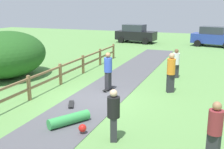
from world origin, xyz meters
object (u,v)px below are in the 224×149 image
(skater_riding, at_px, (108,69))
(bystander_maroon, at_px, (215,129))
(bush_large, at_px, (6,54))
(skater_fallen, at_px, (70,120))
(skateboard_loose, at_px, (71,104))
(parked_car_black, at_px, (136,34))
(bystander_white, at_px, (176,62))
(parked_car_blue, at_px, (214,37))
(bystander_black, at_px, (114,113))
(bystander_orange, at_px, (171,71))

(skater_riding, bearing_deg, bystander_maroon, -44.35)
(bush_large, xyz_separation_m, skater_fallen, (6.55, -4.54, -1.10))
(bush_large, height_order, skateboard_loose, bush_large)
(skater_fallen, relative_size, parked_car_black, 0.34)
(bystander_white, distance_m, parked_car_blue, 13.48)
(skater_fallen, bearing_deg, skater_riding, 93.45)
(parked_car_blue, bearing_deg, skater_fallen, -100.85)
(bush_large, bearing_deg, bystander_maroon, -24.77)
(skater_riding, height_order, parked_car_black, parked_car_black)
(parked_car_black, bearing_deg, skater_riding, -78.02)
(bystander_white, height_order, parked_car_blue, parked_car_blue)
(bush_large, distance_m, skater_riding, 6.32)
(skateboard_loose, distance_m, bystander_black, 3.51)
(bush_large, height_order, parked_car_black, bush_large)
(bystander_maroon, bearing_deg, skateboard_loose, 157.47)
(bush_large, relative_size, skater_fallen, 3.31)
(bush_large, relative_size, bystander_white, 2.98)
(bush_large, xyz_separation_m, parked_car_blue, (10.60, 16.57, -0.34))
(skateboard_loose, height_order, bystander_black, bystander_black)
(skater_riding, relative_size, skater_fallen, 1.24)
(skateboard_loose, bearing_deg, parked_car_blue, 75.74)
(bystander_orange, distance_m, parked_car_blue, 16.23)
(bush_large, height_order, parked_car_blue, bush_large)
(parked_car_black, height_order, parked_car_blue, same)
(bystander_orange, bearing_deg, bystander_black, -98.37)
(bystander_orange, relative_size, bystander_maroon, 1.13)
(bystander_white, bearing_deg, bystander_black, -94.33)
(bystander_orange, bearing_deg, skater_riding, -163.90)
(bystander_black, xyz_separation_m, bystander_orange, (0.80, 5.43, 0.15))
(skater_riding, xyz_separation_m, parked_car_blue, (4.29, 16.97, -0.09))
(bystander_orange, height_order, parked_car_black, parked_car_black)
(bystander_maroon, bearing_deg, bystander_black, 177.41)
(bystander_maroon, bearing_deg, bystander_white, 104.94)
(skater_fallen, xyz_separation_m, parked_car_blue, (4.05, 21.11, 0.76))
(parked_car_black, distance_m, parked_car_blue, 7.90)
(skateboard_loose, bearing_deg, bystander_black, -39.05)
(skater_riding, xyz_separation_m, skateboard_loose, (-0.64, -2.47, -0.96))
(bush_large, distance_m, bystander_white, 9.50)
(skateboard_loose, height_order, parked_car_blue, parked_car_blue)
(bush_large, distance_m, parked_car_black, 16.79)
(skater_fallen, xyz_separation_m, bystander_orange, (2.56, 4.95, 0.84))
(skater_fallen, relative_size, skateboard_loose, 1.83)
(skateboard_loose, xyz_separation_m, parked_car_blue, (4.94, 19.44, 0.87))
(skateboard_loose, bearing_deg, parked_car_black, 98.65)
(bystander_black, xyz_separation_m, parked_car_blue, (2.28, 21.59, 0.07))
(skater_riding, xyz_separation_m, bystander_maroon, (4.86, -4.75, -0.14))
(parked_car_blue, bearing_deg, bystander_maroon, -88.52)
(skater_riding, relative_size, skateboard_loose, 2.28)
(bystander_orange, bearing_deg, bystander_white, 93.66)
(bystander_orange, height_order, parked_car_blue, parked_car_blue)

